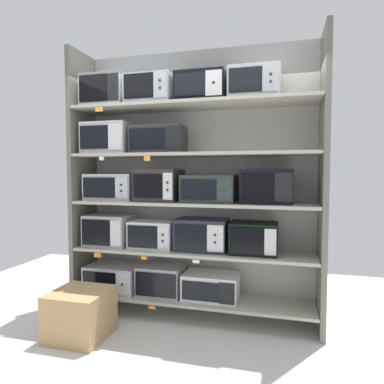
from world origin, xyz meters
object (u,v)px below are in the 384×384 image
object	(u,v)px
microwave_0	(114,277)
microwave_1	(161,280)
microwave_12	(158,140)
microwave_16	(255,85)
microwave_5	(202,235)
microwave_11	(110,139)
microwave_7	(112,187)
microwave_14	(152,90)
microwave_2	(211,286)
shipping_carton	(80,314)
microwave_3	(110,230)
microwave_8	(159,185)
microwave_13	(108,92)
microwave_9	(210,189)
microwave_10	(267,186)
microwave_6	(254,238)
microwave_4	(153,234)
microwave_15	(202,88)

from	to	relation	value
microwave_0	microwave_1	bearing A→B (deg)	-0.01
microwave_12	microwave_16	xyz separation A→B (m)	(0.99, -0.00, 0.50)
microwave_5	microwave_11	bearing A→B (deg)	179.99
microwave_7	microwave_14	size ratio (longest dim) A/B	1.14
microwave_2	shipping_carton	xyz separation A→B (m)	(-1.08, -0.68, -0.13)
microwave_14	microwave_3	bearing A→B (deg)	-179.98
microwave_5	microwave_8	bearing A→B (deg)	179.98
shipping_carton	microwave_12	bearing A→B (deg)	52.68
microwave_0	microwave_13	bearing A→B (deg)	-179.91
microwave_9	microwave_10	xyz separation A→B (m)	(0.56, -0.00, 0.03)
microwave_8	microwave_6	bearing A→B (deg)	-0.02
microwave_12	microwave_13	size ratio (longest dim) A/B	1.15
microwave_12	microwave_13	xyz separation A→B (m)	(-0.57, -0.00, 0.52)
microwave_0	microwave_8	distance (m)	1.15
microwave_12	microwave_14	distance (m)	0.51
microwave_4	microwave_10	size ratio (longest dim) A/B	0.97
microwave_1	microwave_11	bearing A→B (deg)	179.96
microwave_1	microwave_12	size ratio (longest dim) A/B	0.86
microwave_5	microwave_6	size ratio (longest dim) A/B	1.15
microwave_3	microwave_7	size ratio (longest dim) A/B	0.87
microwave_9	shipping_carton	size ratio (longest dim) A/B	1.05
microwave_0	microwave_7	distance (m)	1.00
microwave_1	microwave_4	bearing A→B (deg)	-179.98
microwave_4	microwave_12	world-z (taller)	microwave_12
microwave_14	microwave_16	bearing A→B (deg)	0.00
microwave_12	microwave_16	distance (m)	1.11
microwave_2	microwave_11	xyz separation A→B (m)	(-1.12, 0.00, 1.52)
microwave_12	shipping_carton	bearing A→B (deg)	-127.32
microwave_2	microwave_16	world-z (taller)	microwave_16
microwave_4	shipping_carton	distance (m)	1.04
shipping_carton	microwave_13	bearing A→B (deg)	94.71
microwave_4	microwave_16	xyz separation A→B (m)	(1.05, 0.00, 1.49)
microwave_7	microwave_16	distance (m)	1.82
microwave_6	microwave_9	xyz separation A→B (m)	(-0.44, 0.00, 0.48)
microwave_15	shipping_carton	world-z (taller)	microwave_15
microwave_4	microwave_16	bearing A→B (deg)	0.02
microwave_1	microwave_14	size ratio (longest dim) A/B	0.97
microwave_3	microwave_10	world-z (taller)	microwave_10
microwave_8	microwave_9	bearing A→B (deg)	0.01
microwave_5	microwave_15	distance (m)	1.47
microwave_0	microwave_1	xyz separation A→B (m)	(0.55, -0.00, 0.01)
microwave_4	microwave_7	world-z (taller)	microwave_7
microwave_8	microwave_12	distance (m)	0.47
microwave_11	microwave_12	size ratio (longest dim) A/B	0.93
microwave_12	microwave_15	bearing A→B (deg)	-0.00
microwave_7	microwave_13	distance (m)	1.02
microwave_7	microwave_12	bearing A→B (deg)	0.01
microwave_12	microwave_11	bearing A→B (deg)	179.99
microwave_7	microwave_10	bearing A→B (deg)	0.00
microwave_9	microwave_4	bearing A→B (deg)	-179.96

